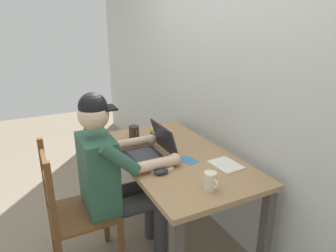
# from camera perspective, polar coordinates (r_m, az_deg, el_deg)

# --- Properties ---
(ground_plane) EXTENTS (8.00, 8.00, 0.00)m
(ground_plane) POSITION_cam_1_polar(r_m,az_deg,el_deg) (2.56, 1.16, -20.51)
(ground_plane) COLOR gray
(back_wall) EXTENTS (6.00, 0.04, 2.60)m
(back_wall) POSITION_cam_1_polar(r_m,az_deg,el_deg) (2.24, 11.69, 10.26)
(back_wall) COLOR beige
(back_wall) RESTS_ON ground
(desk) EXTENTS (1.33, 0.73, 0.73)m
(desk) POSITION_cam_1_polar(r_m,az_deg,el_deg) (2.21, 1.27, -7.77)
(desk) COLOR #9E7A51
(desk) RESTS_ON ground
(seated_person) EXTENTS (0.50, 0.60, 1.23)m
(seated_person) POSITION_cam_1_polar(r_m,az_deg,el_deg) (2.06, -10.13, -8.70)
(seated_person) COLOR #2D5642
(seated_person) RESTS_ON ground
(wooden_chair) EXTENTS (0.42, 0.42, 0.93)m
(wooden_chair) POSITION_cam_1_polar(r_m,az_deg,el_deg) (2.13, -17.24, -15.38)
(wooden_chair) COLOR brown
(wooden_chair) RESTS_ON ground
(laptop) EXTENTS (0.33, 0.30, 0.23)m
(laptop) POSITION_cam_1_polar(r_m,az_deg,el_deg) (2.10, -2.85, -4.53)
(laptop) COLOR #232328
(laptop) RESTS_ON desk
(computer_mouse) EXTENTS (0.06, 0.10, 0.03)m
(computer_mouse) POSITION_cam_1_polar(r_m,az_deg,el_deg) (1.89, -1.32, -8.62)
(computer_mouse) COLOR #232328
(computer_mouse) RESTS_ON desk
(coffee_mug_white) EXTENTS (0.11, 0.07, 0.10)m
(coffee_mug_white) POSITION_cam_1_polar(r_m,az_deg,el_deg) (1.74, 8.01, -10.23)
(coffee_mug_white) COLOR beige
(coffee_mug_white) RESTS_ON desk
(coffee_mug_dark) EXTENTS (0.12, 0.08, 0.10)m
(coffee_mug_dark) POSITION_cam_1_polar(r_m,az_deg,el_deg) (2.45, -6.42, -1.19)
(coffee_mug_dark) COLOR #38281E
(coffee_mug_dark) RESTS_ON desk
(book_stack_main) EXTENTS (0.19, 0.15, 0.08)m
(book_stack_main) POSITION_cam_1_polar(r_m,az_deg,el_deg) (2.42, -1.31, -1.64)
(book_stack_main) COLOR #BC332D
(book_stack_main) RESTS_ON desk
(paper_pile_near_laptop) EXTENTS (0.21, 0.18, 0.01)m
(paper_pile_near_laptop) POSITION_cam_1_polar(r_m,az_deg,el_deg) (1.98, -2.23, -7.61)
(paper_pile_near_laptop) COLOR white
(paper_pile_near_laptop) RESTS_ON desk
(paper_pile_back_corner) EXTENTS (0.22, 0.17, 0.01)m
(paper_pile_back_corner) POSITION_cam_1_polar(r_m,az_deg,el_deg) (2.04, 10.89, -7.21)
(paper_pile_back_corner) COLOR silver
(paper_pile_back_corner) RESTS_ON desk
(landscape_photo_print) EXTENTS (0.15, 0.12, 0.00)m
(landscape_photo_print) POSITION_cam_1_polar(r_m,az_deg,el_deg) (2.08, 3.83, -6.46)
(landscape_photo_print) COLOR teal
(landscape_photo_print) RESTS_ON desk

